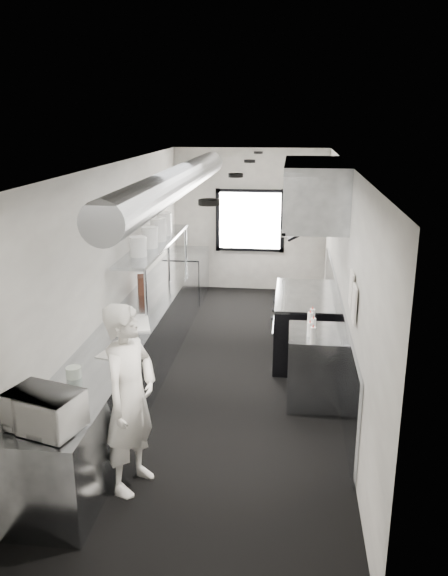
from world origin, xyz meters
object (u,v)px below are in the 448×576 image
(microwave, at_px, (44,411))
(squeeze_bottle_a, at_px, (313,335))
(prep_counter, at_px, (135,352))
(squeeze_bottle_e, at_px, (312,317))
(pass_shelf, at_px, (156,245))
(squeeze_bottle_c, at_px, (313,326))
(deli_tub_a, at_px, (46,404))
(plate_stack_a, at_px, (138,247))
(bottle_station, at_px, (315,367))
(cutting_board, at_px, (130,324))
(squeeze_bottle_b, at_px, (310,329))
(plate_stack_d, at_px, (165,224))
(deli_tub_b, at_px, (74,372))
(plate_stack_b, at_px, (150,237))
(range, at_px, (304,325))
(exhaust_hood, at_px, (314,192))
(squeeze_bottle_d, at_px, (310,320))
(knife_block, at_px, (142,285))
(small_plate, at_px, (120,351))
(line_cook, at_px, (130,399))
(far_work_table, at_px, (186,276))
(plate_stack_c, at_px, (158,230))

(microwave, xyz_separation_m, squeeze_bottle_a, (2.25, 2.13, -0.07))
(prep_counter, height_order, squeeze_bottle_e, squeeze_bottle_e)
(pass_shelf, bearing_deg, squeeze_bottle_c, -36.91)
(deli_tub_a, height_order, plate_stack_a, plate_stack_a)
(bottle_station, height_order, squeeze_bottle_e, squeeze_bottle_e)
(cutting_board, height_order, squeeze_bottle_b, squeeze_bottle_b)
(prep_counter, distance_m, squeeze_bottle_b, 2.30)
(plate_stack_a, distance_m, squeeze_bottle_e, 2.49)
(bottle_station, xyz_separation_m, deli_tub_a, (-2.44, -2.15, 0.50))
(plate_stack_d, bearing_deg, prep_counter, -89.24)
(deli_tub_b, height_order, plate_stack_b, plate_stack_b)
(plate_stack_d, distance_m, squeeze_bottle_b, 3.38)
(microwave, xyz_separation_m, deli_tub_b, (-0.12, 0.96, -0.11))
(range, xyz_separation_m, deli_tub_b, (-2.32, -2.92, 0.48))
(plate_stack_b, bearing_deg, exhaust_hood, 0.96)
(pass_shelf, bearing_deg, squeeze_bottle_a, -41.89)
(plate_stack_b, bearing_deg, squeeze_bottle_d, -28.08)
(prep_counter, bearing_deg, deli_tub_a, -93.48)
(deli_tub_b, height_order, squeeze_bottle_d, squeeze_bottle_d)
(range, relative_size, bottle_station, 1.78)
(squeeze_bottle_b, bearing_deg, deli_tub_b, -149.34)
(pass_shelf, distance_m, microwave, 4.20)
(pass_shelf, relative_size, knife_block, 11.49)
(small_plate, relative_size, plate_stack_a, 0.75)
(bottle_station, height_order, deli_tub_a, deli_tub_a)
(exhaust_hood, bearing_deg, deli_tub_a, -123.95)
(plate_stack_b, distance_m, plate_stack_d, 0.92)
(line_cook, xyz_separation_m, squeeze_bottle_c, (1.71, 1.87, 0.08))
(squeeze_bottle_e, bearing_deg, pass_shelf, 148.29)
(plate_stack_d, bearing_deg, squeeze_bottle_a, -49.20)
(deli_tub_b, height_order, squeeze_bottle_a, squeeze_bottle_a)
(cutting_board, xyz_separation_m, squeeze_bottle_e, (2.24, 0.27, 0.09))
(bottle_station, bearing_deg, range, 94.57)
(plate_stack_b, bearing_deg, squeeze_bottle_b, -33.46)
(range, height_order, small_plate, range)
(small_plate, xyz_separation_m, squeeze_bottle_c, (2.12, 0.81, 0.08))
(deli_tub_b, relative_size, squeeze_bottle_e, 0.77)
(squeeze_bottle_a, relative_size, squeeze_bottle_e, 0.99)
(line_cook, relative_size, plate_stack_d, 5.14)
(microwave, height_order, cutting_board, microwave)
(prep_counter, distance_m, squeeze_bottle_c, 2.33)
(knife_block, bearing_deg, squeeze_bottle_a, -53.62)
(far_work_table, bearing_deg, exhaust_hood, -48.06)
(range, bearing_deg, small_plate, -132.52)
(exhaust_hood, bearing_deg, line_cook, -117.20)
(pass_shelf, height_order, knife_block, pass_shelf)
(small_plate, distance_m, plate_stack_b, 2.35)
(plate_stack_c, xyz_separation_m, squeeze_bottle_c, (2.28, -1.86, -0.75))
(microwave, distance_m, deli_tub_b, 0.97)
(range, distance_m, plate_stack_d, 2.71)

